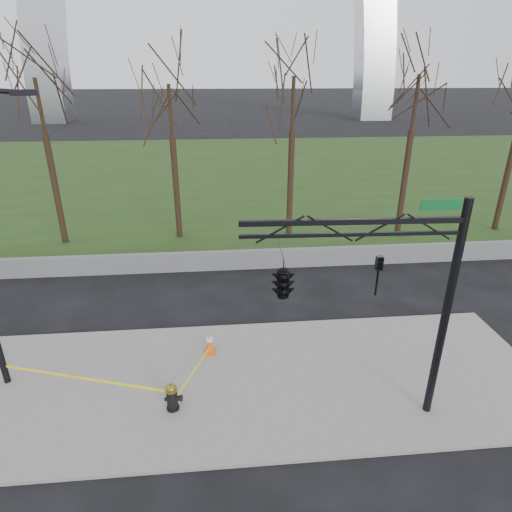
{
  "coord_description": "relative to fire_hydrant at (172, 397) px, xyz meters",
  "views": [
    {
      "loc": [
        -0.55,
        -10.17,
        8.48
      ],
      "look_at": [
        0.58,
        2.0,
        3.21
      ],
      "focal_mm": 29.92,
      "sensor_mm": 36.0,
      "label": 1
    }
  ],
  "objects": [
    {
      "name": "ground",
      "position": [
        1.95,
        1.03,
        -0.5
      ],
      "size": [
        500.0,
        500.0,
        0.0
      ],
      "primitive_type": "plane",
      "color": "black",
      "rests_on": "ground"
    },
    {
      "name": "sidewalk",
      "position": [
        1.95,
        1.03,
        -0.45
      ],
      "size": [
        18.0,
        6.0,
        0.1
      ],
      "primitive_type": "cube",
      "color": "slate",
      "rests_on": "ground"
    },
    {
      "name": "grass_strip",
      "position": [
        1.95,
        31.03,
        -0.47
      ],
      "size": [
        120.0,
        40.0,
        0.06
      ],
      "primitive_type": "cube",
      "color": "#233A15",
      "rests_on": "ground"
    },
    {
      "name": "guardrail",
      "position": [
        1.95,
        9.03,
        -0.05
      ],
      "size": [
        60.0,
        0.3,
        0.9
      ],
      "primitive_type": "cube",
      "color": "#59595B",
      "rests_on": "ground"
    },
    {
      "name": "tree_row",
      "position": [
        5.31,
        13.03,
        4.28
      ],
      "size": [
        52.71,
        4.0,
        9.56
      ],
      "color": "black",
      "rests_on": "ground"
    },
    {
      "name": "fire_hydrant",
      "position": [
        0.0,
        0.0,
        0.0
      ],
      "size": [
        0.53,
        0.35,
        0.86
      ],
      "rotation": [
        0.0,
        0.0,
        -0.09
      ],
      "color": "black",
      "rests_on": "sidewalk"
    },
    {
      "name": "traffic_cone",
      "position": [
        0.97,
        2.45,
        -0.04
      ],
      "size": [
        0.42,
        0.42,
        0.71
      ],
      "rotation": [
        0.0,
        0.0,
        -0.15
      ],
      "color": "#F1560C",
      "rests_on": "sidewalk"
    },
    {
      "name": "traffic_signal_mast",
      "position": [
        3.59,
        -0.54,
        3.65
      ],
      "size": [
        5.1,
        2.5,
        6.0
      ],
      "rotation": [
        0.0,
        0.0,
        -0.04
      ],
      "color": "black",
      "rests_on": "ground"
    },
    {
      "name": "caution_tape",
      "position": [
        -1.49,
        0.93,
        0.05
      ],
      "size": [
        5.94,
        2.45,
        0.44
      ],
      "color": "#FFEE0D",
      "rests_on": "ground"
    }
  ]
}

